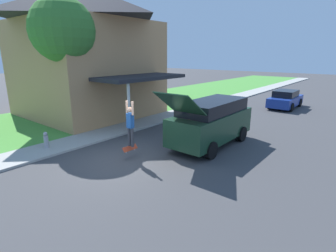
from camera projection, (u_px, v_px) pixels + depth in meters
ground_plane at (121, 162)px, 10.42m from camera, size 120.00×120.00×0.00m
lawn at (112, 111)px, 19.77m from camera, size 10.00×80.00×0.08m
sidewalk at (155, 120)px, 17.08m from camera, size 1.80×80.00×0.10m
house at (86, 50)px, 17.81m from camera, size 10.91×8.47×8.47m
lawn_tree_near at (63, 31)px, 13.27m from camera, size 3.30×3.30×6.92m
suv_parked at (211, 121)px, 12.15m from camera, size 2.01×5.51×2.81m
car_down_street at (285, 99)px, 20.97m from camera, size 1.84×4.12×1.41m
skateboarder at (130, 124)px, 10.32m from camera, size 0.41×0.21×1.84m
skateboard at (130, 148)px, 10.75m from camera, size 0.22×0.77×0.25m
fire_hydrant at (46, 140)px, 11.73m from camera, size 0.20×0.20×0.73m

